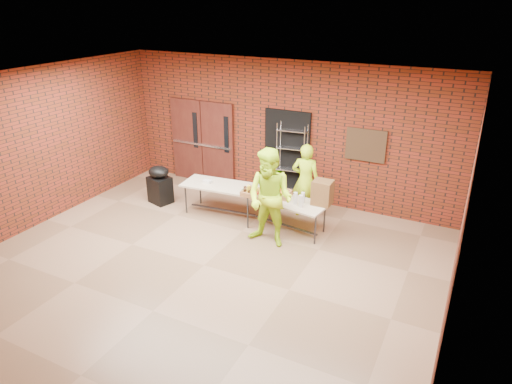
% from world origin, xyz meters
% --- Properties ---
extents(room, '(8.08, 7.08, 3.28)m').
position_xyz_m(room, '(0.00, 0.00, 1.60)').
color(room, brown).
rests_on(room, ground).
extents(double_doors, '(1.78, 0.12, 2.10)m').
position_xyz_m(double_doors, '(-2.20, 3.44, 1.05)').
color(double_doors, '#4B1F15').
rests_on(double_doors, room).
extents(dark_doorway, '(1.10, 0.06, 2.10)m').
position_xyz_m(dark_doorway, '(0.10, 3.46, 1.05)').
color(dark_doorway, black).
rests_on(dark_doorway, room).
extents(bronze_plaque, '(0.85, 0.04, 0.70)m').
position_xyz_m(bronze_plaque, '(1.90, 3.45, 1.55)').
color(bronze_plaque, '#392716').
rests_on(bronze_plaque, room).
extents(wire_rack, '(0.70, 0.30, 1.85)m').
position_xyz_m(wire_rack, '(0.28, 3.32, 0.93)').
color(wire_rack, '#B4B4BB').
rests_on(wire_rack, room).
extents(table_left, '(1.79, 0.88, 0.71)m').
position_xyz_m(table_left, '(-0.75, 1.94, 0.65)').
color(table_left, tan).
rests_on(table_left, room).
extents(table_right, '(1.73, 0.91, 0.68)m').
position_xyz_m(table_right, '(0.77, 1.89, 0.62)').
color(table_right, tan).
rests_on(table_right, room).
extents(basket_bananas, '(0.43, 0.33, 0.13)m').
position_xyz_m(basket_bananas, '(0.07, 1.79, 0.74)').
color(basket_bananas, '#A06E40').
rests_on(basket_bananas, table_right).
extents(basket_oranges, '(0.49, 0.38, 0.15)m').
position_xyz_m(basket_oranges, '(0.55, 2.00, 0.74)').
color(basket_oranges, '#A06E40').
rests_on(basket_oranges, table_right).
extents(basket_apples, '(0.44, 0.34, 0.14)m').
position_xyz_m(basket_apples, '(0.34, 1.74, 0.74)').
color(basket_apples, '#A06E40').
rests_on(basket_apples, table_right).
extents(muffin_tray, '(0.42, 0.42, 0.11)m').
position_xyz_m(muffin_tray, '(-0.02, 1.89, 0.76)').
color(muffin_tray, '#16541E').
rests_on(muffin_tray, table_left).
extents(napkin_box, '(0.18, 0.12, 0.06)m').
position_xyz_m(napkin_box, '(-1.09, 1.89, 0.74)').
color(napkin_box, silver).
rests_on(napkin_box, table_left).
extents(coffee_dispenser, '(0.37, 0.33, 0.49)m').
position_xyz_m(coffee_dispenser, '(1.47, 2.04, 0.92)').
color(coffee_dispenser, brown).
rests_on(coffee_dispenser, table_right).
extents(cup_stack_front, '(0.08, 0.08, 0.24)m').
position_xyz_m(cup_stack_front, '(1.00, 1.81, 0.80)').
color(cup_stack_front, silver).
rests_on(cup_stack_front, table_right).
extents(cup_stack_mid, '(0.08, 0.08, 0.25)m').
position_xyz_m(cup_stack_mid, '(1.15, 1.72, 0.80)').
color(cup_stack_mid, silver).
rests_on(cup_stack_mid, table_right).
extents(cup_stack_back, '(0.07, 0.07, 0.22)m').
position_xyz_m(cup_stack_back, '(1.11, 1.91, 0.79)').
color(cup_stack_back, silver).
rests_on(cup_stack_back, table_right).
extents(covered_grill, '(0.58, 0.53, 0.89)m').
position_xyz_m(covered_grill, '(-2.38, 1.85, 0.45)').
color(covered_grill, black).
rests_on(covered_grill, room).
extents(volunteer_woman, '(0.64, 0.46, 1.63)m').
position_xyz_m(volunteer_woman, '(0.86, 2.72, 0.82)').
color(volunteer_woman, '#B2E519').
rests_on(volunteer_woman, room).
extents(volunteer_man, '(0.99, 0.80, 1.92)m').
position_xyz_m(volunteer_man, '(0.70, 1.26, 0.96)').
color(volunteer_man, '#B2E519').
rests_on(volunteer_man, room).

